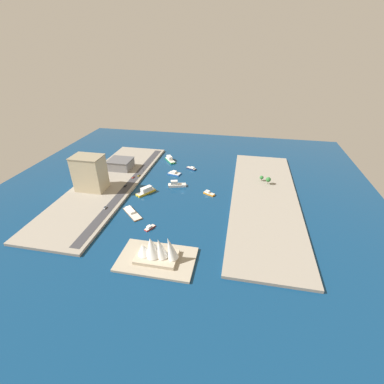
{
  "coord_description": "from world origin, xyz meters",
  "views": [
    {
      "loc": [
        -62.36,
        259.06,
        150.06
      ],
      "look_at": [
        -12.49,
        6.76,
        4.67
      ],
      "focal_mm": 24.96,
      "sensor_mm": 36.0,
      "label": 1
    }
  ],
  "objects_px": {
    "pickup_red": "(133,177)",
    "sedan_silver": "(105,208)",
    "ferry_yellow_fast": "(146,191)",
    "warehouse_low_gray": "(121,164)",
    "suv_black": "(125,186)",
    "traffic_light_waterfront": "(143,170)",
    "barge_flat_brown": "(132,212)",
    "water_taxi_orange": "(209,193)",
    "tugboat_red": "(150,227)",
    "patrol_launch_navy": "(191,168)",
    "ferry_green_doubledeck": "(170,159)",
    "taxi_yellow_cab": "(139,175)",
    "office_block_beige": "(90,173)",
    "ferry_white_commuter": "(177,184)",
    "catamaran_blue": "(174,173)",
    "opera_landmark": "(156,250)"
  },
  "relations": [
    {
      "from": "pickup_red",
      "to": "sedan_silver",
      "type": "height_order",
      "value": "sedan_silver"
    },
    {
      "from": "ferry_yellow_fast",
      "to": "warehouse_low_gray",
      "type": "distance_m",
      "value": 75.6
    },
    {
      "from": "pickup_red",
      "to": "suv_black",
      "type": "bearing_deg",
      "value": 88.65
    },
    {
      "from": "ferry_yellow_fast",
      "to": "suv_black",
      "type": "height_order",
      "value": "ferry_yellow_fast"
    },
    {
      "from": "suv_black",
      "to": "traffic_light_waterfront",
      "type": "xyz_separation_m",
      "value": [
        -8.61,
        -37.77,
        3.37
      ]
    },
    {
      "from": "barge_flat_brown",
      "to": "warehouse_low_gray",
      "type": "distance_m",
      "value": 108.46
    },
    {
      "from": "water_taxi_orange",
      "to": "sedan_silver",
      "type": "distance_m",
      "value": 112.12
    },
    {
      "from": "barge_flat_brown",
      "to": "tugboat_red",
      "type": "bearing_deg",
      "value": 141.56
    },
    {
      "from": "patrol_launch_navy",
      "to": "ferry_yellow_fast",
      "type": "bearing_deg",
      "value": 63.13
    },
    {
      "from": "ferry_green_doubledeck",
      "to": "ferry_yellow_fast",
      "type": "xyz_separation_m",
      "value": [
        1.78,
        95.78,
        0.41
      ]
    },
    {
      "from": "barge_flat_brown",
      "to": "warehouse_low_gray",
      "type": "relative_size",
      "value": 0.89
    },
    {
      "from": "water_taxi_orange",
      "to": "traffic_light_waterfront",
      "type": "bearing_deg",
      "value": -20.16
    },
    {
      "from": "ferry_green_doubledeck",
      "to": "pickup_red",
      "type": "height_order",
      "value": "ferry_green_doubledeck"
    },
    {
      "from": "ferry_green_doubledeck",
      "to": "taxi_yellow_cab",
      "type": "distance_m",
      "value": 65.19
    },
    {
      "from": "office_block_beige",
      "to": "ferry_white_commuter",
      "type": "bearing_deg",
      "value": -162.56
    },
    {
      "from": "ferry_yellow_fast",
      "to": "warehouse_low_gray",
      "type": "height_order",
      "value": "warehouse_low_gray"
    },
    {
      "from": "ferry_white_commuter",
      "to": "ferry_yellow_fast",
      "type": "xyz_separation_m",
      "value": [
        29.91,
        22.5,
        0.37
      ]
    },
    {
      "from": "barge_flat_brown",
      "to": "traffic_light_waterfront",
      "type": "distance_m",
      "value": 87.21
    },
    {
      "from": "catamaran_blue",
      "to": "office_block_beige",
      "type": "height_order",
      "value": "office_block_beige"
    },
    {
      "from": "office_block_beige",
      "to": "traffic_light_waterfront",
      "type": "bearing_deg",
      "value": -130.52
    },
    {
      "from": "sedan_silver",
      "to": "suv_black",
      "type": "bearing_deg",
      "value": -90.78
    },
    {
      "from": "patrol_launch_navy",
      "to": "taxi_yellow_cab",
      "type": "distance_m",
      "value": 71.22
    },
    {
      "from": "ferry_green_doubledeck",
      "to": "traffic_light_waterfront",
      "type": "relative_size",
      "value": 3.58
    },
    {
      "from": "suv_black",
      "to": "tugboat_red",
      "type": "bearing_deg",
      "value": 128.13
    },
    {
      "from": "suv_black",
      "to": "opera_landmark",
      "type": "relative_size",
      "value": 0.14
    },
    {
      "from": "ferry_green_doubledeck",
      "to": "office_block_beige",
      "type": "height_order",
      "value": "office_block_beige"
    },
    {
      "from": "barge_flat_brown",
      "to": "office_block_beige",
      "type": "xyz_separation_m",
      "value": [
        61.37,
        -34.97,
        21.4
      ]
    },
    {
      "from": "ferry_yellow_fast",
      "to": "suv_black",
      "type": "distance_m",
      "value": 28.32
    },
    {
      "from": "ferry_white_commuter",
      "to": "tugboat_red",
      "type": "height_order",
      "value": "ferry_white_commuter"
    },
    {
      "from": "ferry_yellow_fast",
      "to": "suv_black",
      "type": "bearing_deg",
      "value": -12.08
    },
    {
      "from": "warehouse_low_gray",
      "to": "ferry_white_commuter",
      "type": "bearing_deg",
      "value": 160.04
    },
    {
      "from": "ferry_yellow_fast",
      "to": "patrol_launch_navy",
      "type": "relative_size",
      "value": 1.56
    },
    {
      "from": "barge_flat_brown",
      "to": "water_taxi_orange",
      "type": "xyz_separation_m",
      "value": [
        -70.86,
        -52.14,
        0.36
      ]
    },
    {
      "from": "ferry_green_doubledeck",
      "to": "pickup_red",
      "type": "bearing_deg",
      "value": 66.52
    },
    {
      "from": "suv_black",
      "to": "catamaran_blue",
      "type": "bearing_deg",
      "value": -133.98
    },
    {
      "from": "catamaran_blue",
      "to": "warehouse_low_gray",
      "type": "relative_size",
      "value": 0.6
    },
    {
      "from": "ferry_yellow_fast",
      "to": "patrol_launch_navy",
      "type": "bearing_deg",
      "value": -116.87
    },
    {
      "from": "catamaran_blue",
      "to": "suv_black",
      "type": "distance_m",
      "value": 67.26
    },
    {
      "from": "ferry_white_commuter",
      "to": "opera_landmark",
      "type": "bearing_deg",
      "value": 96.97
    },
    {
      "from": "patrol_launch_navy",
      "to": "warehouse_low_gray",
      "type": "relative_size",
      "value": 0.5
    },
    {
      "from": "catamaran_blue",
      "to": "sedan_silver",
      "type": "bearing_deg",
      "value": 63.88
    },
    {
      "from": "office_block_beige",
      "to": "taxi_yellow_cab",
      "type": "height_order",
      "value": "office_block_beige"
    },
    {
      "from": "taxi_yellow_cab",
      "to": "water_taxi_orange",
      "type": "bearing_deg",
      "value": 165.28
    },
    {
      "from": "ferry_green_doubledeck",
      "to": "opera_landmark",
      "type": "relative_size",
      "value": 0.68
    },
    {
      "from": "ferry_green_doubledeck",
      "to": "traffic_light_waterfront",
      "type": "height_order",
      "value": "traffic_light_waterfront"
    },
    {
      "from": "tugboat_red",
      "to": "taxi_yellow_cab",
      "type": "relative_size",
      "value": 2.38
    },
    {
      "from": "barge_flat_brown",
      "to": "sedan_silver",
      "type": "bearing_deg",
      "value": 1.89
    },
    {
      "from": "water_taxi_orange",
      "to": "traffic_light_waterfront",
      "type": "relative_size",
      "value": 2.22
    },
    {
      "from": "tugboat_red",
      "to": "office_block_beige",
      "type": "xyz_separation_m",
      "value": [
        87.48,
        -55.69,
        21.31
      ]
    },
    {
      "from": "barge_flat_brown",
      "to": "water_taxi_orange",
      "type": "distance_m",
      "value": 87.98
    }
  ]
}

